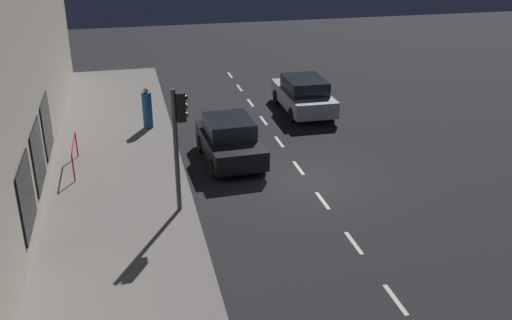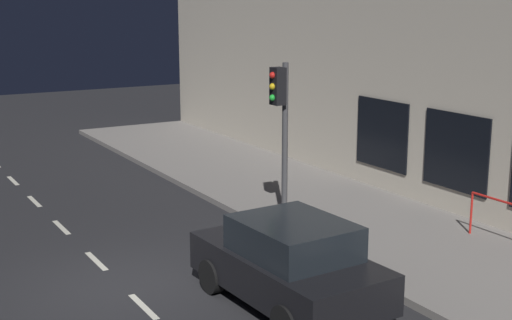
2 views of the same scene
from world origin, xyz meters
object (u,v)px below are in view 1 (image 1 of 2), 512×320
traffic_light (179,128)px  pedestrian_0 (147,109)px  parked_car_1 (304,95)px  parked_car_0 (230,140)px

traffic_light → pedestrian_0: traffic_light is taller
pedestrian_0 → traffic_light: bearing=118.5°
parked_car_1 → pedestrian_0: size_ratio=2.56×
parked_car_0 → pedestrian_0: 4.67m
parked_car_1 → pedestrian_0: 7.09m
parked_car_0 → parked_car_1: 6.44m
parked_car_0 → parked_car_1: size_ratio=0.89×
traffic_light → parked_car_0: size_ratio=0.96×
traffic_light → pedestrian_0: bearing=-85.6°
traffic_light → parked_car_1: (-6.43, -8.46, -1.95)m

